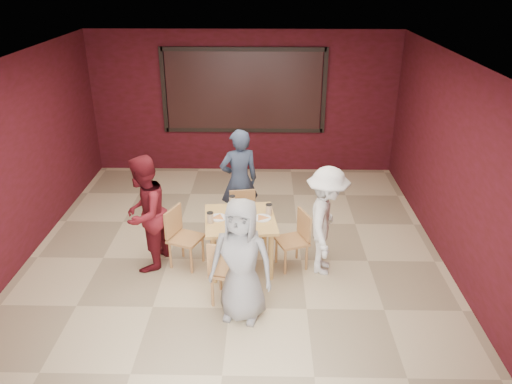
{
  "coord_description": "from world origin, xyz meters",
  "views": [
    {
      "loc": [
        0.43,
        -6.15,
        3.9
      ],
      "look_at": [
        0.31,
        -0.14,
        1.14
      ],
      "focal_mm": 35.0,
      "sensor_mm": 36.0,
      "label": 1
    }
  ],
  "objects_px": {
    "diner_right": "(326,221)",
    "chair_front": "(228,269)",
    "chair_left": "(181,234)",
    "chair_right": "(296,236)",
    "chair_back": "(243,214)",
    "diner_front": "(241,261)",
    "diner_back": "(239,181)",
    "dining_table": "(240,224)",
    "diner_left": "(144,214)"
  },
  "relations": [
    {
      "from": "diner_back",
      "to": "chair_right",
      "type": "bearing_deg",
      "value": 109.95
    },
    {
      "from": "chair_front",
      "to": "chair_back",
      "type": "xyz_separation_m",
      "value": [
        0.12,
        1.56,
        -0.05
      ]
    },
    {
      "from": "chair_back",
      "to": "chair_left",
      "type": "xyz_separation_m",
      "value": [
        -0.84,
        -0.66,
        0.02
      ]
    },
    {
      "from": "chair_front",
      "to": "diner_right",
      "type": "xyz_separation_m",
      "value": [
        1.27,
        0.78,
        0.26
      ]
    },
    {
      "from": "chair_left",
      "to": "diner_front",
      "type": "relative_size",
      "value": 0.55
    },
    {
      "from": "dining_table",
      "to": "chair_right",
      "type": "relative_size",
      "value": 1.29
    },
    {
      "from": "chair_front",
      "to": "diner_left",
      "type": "height_order",
      "value": "diner_left"
    },
    {
      "from": "chair_front",
      "to": "diner_front",
      "type": "relative_size",
      "value": 0.58
    },
    {
      "from": "chair_front",
      "to": "diner_front",
      "type": "bearing_deg",
      "value": -51.67
    },
    {
      "from": "diner_right",
      "to": "chair_front",
      "type": "bearing_deg",
      "value": 132.04
    },
    {
      "from": "diner_left",
      "to": "chair_front",
      "type": "bearing_deg",
      "value": 66.05
    },
    {
      "from": "chair_left",
      "to": "diner_front",
      "type": "bearing_deg",
      "value": -51.48
    },
    {
      "from": "diner_right",
      "to": "chair_right",
      "type": "bearing_deg",
      "value": 84.06
    },
    {
      "from": "chair_right",
      "to": "diner_back",
      "type": "height_order",
      "value": "diner_back"
    },
    {
      "from": "dining_table",
      "to": "diner_right",
      "type": "xyz_separation_m",
      "value": [
        1.16,
        -0.09,
        0.11
      ]
    },
    {
      "from": "chair_front",
      "to": "chair_back",
      "type": "relative_size",
      "value": 1.11
    },
    {
      "from": "chair_front",
      "to": "diner_right",
      "type": "distance_m",
      "value": 1.51
    },
    {
      "from": "diner_right",
      "to": "dining_table",
      "type": "bearing_deg",
      "value": 95.88
    },
    {
      "from": "dining_table",
      "to": "diner_left",
      "type": "bearing_deg",
      "value": -178.98
    },
    {
      "from": "chair_right",
      "to": "diner_left",
      "type": "bearing_deg",
      "value": -178.84
    },
    {
      "from": "diner_front",
      "to": "diner_back",
      "type": "height_order",
      "value": "diner_back"
    },
    {
      "from": "chair_back",
      "to": "chair_right",
      "type": "height_order",
      "value": "chair_right"
    },
    {
      "from": "chair_right",
      "to": "diner_front",
      "type": "bearing_deg",
      "value": -122.22
    },
    {
      "from": "chair_right",
      "to": "diner_back",
      "type": "bearing_deg",
      "value": 128.09
    },
    {
      "from": "diner_right",
      "to": "diner_left",
      "type": "bearing_deg",
      "value": 98.84
    },
    {
      "from": "chair_left",
      "to": "chair_right",
      "type": "height_order",
      "value": "chair_left"
    },
    {
      "from": "chair_front",
      "to": "diner_left",
      "type": "relative_size",
      "value": 0.55
    },
    {
      "from": "chair_back",
      "to": "diner_back",
      "type": "distance_m",
      "value": 0.56
    },
    {
      "from": "chair_back",
      "to": "chair_right",
      "type": "bearing_deg",
      "value": -41.23
    },
    {
      "from": "chair_front",
      "to": "diner_front",
      "type": "distance_m",
      "value": 0.4
    },
    {
      "from": "chair_back",
      "to": "chair_left",
      "type": "bearing_deg",
      "value": -141.7
    },
    {
      "from": "diner_front",
      "to": "diner_back",
      "type": "bearing_deg",
      "value": 106.98
    },
    {
      "from": "chair_right",
      "to": "diner_right",
      "type": "xyz_separation_m",
      "value": [
        0.38,
        -0.11,
        0.3
      ]
    },
    {
      "from": "chair_front",
      "to": "chair_back",
      "type": "bearing_deg",
      "value": 85.49
    },
    {
      "from": "chair_front",
      "to": "chair_left",
      "type": "bearing_deg",
      "value": 128.56
    },
    {
      "from": "chair_back",
      "to": "diner_front",
      "type": "relative_size",
      "value": 0.52
    },
    {
      "from": "chair_front",
      "to": "chair_back",
      "type": "height_order",
      "value": "chair_front"
    },
    {
      "from": "diner_left",
      "to": "diner_right",
      "type": "height_order",
      "value": "diner_left"
    },
    {
      "from": "chair_left",
      "to": "chair_right",
      "type": "relative_size",
      "value": 1.04
    },
    {
      "from": "chair_right",
      "to": "diner_right",
      "type": "relative_size",
      "value": 0.53
    },
    {
      "from": "chair_right",
      "to": "diner_back",
      "type": "distance_m",
      "value": 1.42
    },
    {
      "from": "chair_left",
      "to": "diner_left",
      "type": "xyz_separation_m",
      "value": [
        -0.47,
        -0.05,
        0.34
      ]
    },
    {
      "from": "diner_front",
      "to": "diner_back",
      "type": "xyz_separation_m",
      "value": [
        -0.14,
        2.2,
        0.06
      ]
    },
    {
      "from": "chair_front",
      "to": "chair_left",
      "type": "relative_size",
      "value": 1.06
    },
    {
      "from": "chair_back",
      "to": "diner_left",
      "type": "xyz_separation_m",
      "value": [
        -1.31,
        -0.71,
        0.36
      ]
    },
    {
      "from": "dining_table",
      "to": "diner_back",
      "type": "relative_size",
      "value": 0.63
    },
    {
      "from": "chair_left",
      "to": "chair_back",
      "type": "bearing_deg",
      "value": 38.3
    },
    {
      "from": "chair_back",
      "to": "chair_right",
      "type": "distance_m",
      "value": 1.02
    },
    {
      "from": "diner_front",
      "to": "diner_right",
      "type": "xyz_separation_m",
      "value": [
        1.09,
        1.01,
        -0.01
      ]
    },
    {
      "from": "chair_left",
      "to": "chair_right",
      "type": "bearing_deg",
      "value": -0.26
    }
  ]
}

